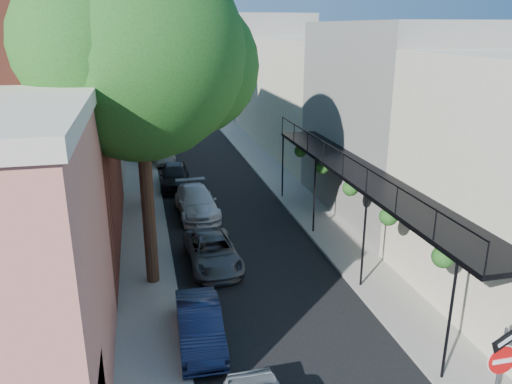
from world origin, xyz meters
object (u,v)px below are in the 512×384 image
parked_car_d (197,202)px  sign_post (502,364)px  parked_car_c (213,252)px  oak_mid (146,65)px  oak_far (142,35)px  parked_car_b (200,325)px  oak_near (151,56)px  parked_car_f (162,153)px  parked_car_e (175,176)px

parked_car_d → sign_post: bearing=-75.4°
parked_car_c → oak_mid: bearing=102.7°
sign_post → parked_car_c: 11.09m
oak_far → parked_car_c: 18.16m
oak_far → parked_car_b: (0.75, -21.20, -7.67)m
oak_near → parked_car_d: oak_near is taller
parked_car_c → parked_car_f: size_ratio=1.05×
sign_post → parked_car_f: sign_post is taller
sign_post → parked_car_b: (-5.76, 5.09, -1.45)m
oak_mid → parked_car_c: 9.96m
oak_near → parked_car_b: size_ratio=3.21×
oak_mid → parked_car_d: bearing=-40.5°
sign_post → oak_mid: oak_mid is taller
oak_mid → parked_car_f: size_ratio=2.65×
parked_car_e → parked_car_f: bearing=98.9°
oak_far → sign_post: bearing=-76.1°
oak_far → parked_car_c: oak_far is taller
sign_post → oak_far: oak_far is taller
parked_car_f → oak_mid: bearing=-100.7°
oak_far → parked_car_c: (1.85, -16.34, -7.69)m
parked_car_f → oak_near: bearing=-98.0°
parked_car_c → parked_car_e: (-0.64, 10.32, 0.12)m
sign_post → parked_car_f: size_ratio=0.78×
parked_car_d → parked_car_f: (-1.14, 10.46, -0.01)m
oak_far → parked_car_d: (1.89, -10.71, -7.61)m
parked_car_b → parked_car_e: 15.19m
parked_car_b → parked_car_e: size_ratio=0.88×
sign_post → parked_car_d: 16.31m
parked_car_d → oak_far: bearing=98.2°
sign_post → oak_near: (-6.53, 9.29, 5.84)m
oak_far → parked_car_f: oak_far is taller
parked_car_d → parked_car_f: bearing=94.4°
oak_mid → oak_far: bearing=89.6°
parked_car_e → parked_car_c: bearing=-81.9°
parked_car_b → parked_car_e: parked_car_e is taller
parked_car_b → sign_post: bearing=-39.9°
oak_near → parked_car_f: (0.77, 16.76, -7.24)m
sign_post → parked_car_c: sign_post is taller
parked_car_e → oak_far: bearing=105.8°
sign_post → oak_mid: (-6.58, 17.26, 5.02)m
parked_car_b → parked_car_e: (0.45, 15.19, 0.10)m
parked_car_b → parked_car_d: (1.14, 10.49, 0.06)m
parked_car_b → oak_mid: bearing=95.4°
sign_post → parked_car_e: size_ratio=0.74×
oak_near → oak_far: size_ratio=0.96×
parked_car_c → parked_car_e: size_ratio=1.01×
oak_mid → oak_far: 9.12m
oak_far → parked_car_b: oak_far is taller
oak_near → sign_post: bearing=-54.9°
parked_car_d → parked_car_f: size_ratio=1.16×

